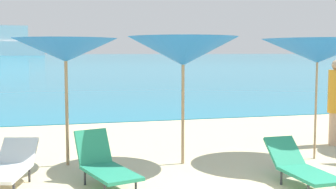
# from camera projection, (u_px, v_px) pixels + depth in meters

# --- Properties ---
(ground_plane) EXTENTS (50.00, 100.00, 0.30)m
(ground_plane) POSITION_uv_depth(u_px,v_px,m) (131.00, 121.00, 14.45)
(ground_plane) COLOR beige
(ocean_water) EXTENTS (650.00, 440.00, 0.02)m
(ocean_water) POSITION_uv_depth(u_px,v_px,m) (50.00, 56.00, 224.89)
(ocean_water) COLOR teal
(ocean_water) RESTS_ON ground_plane
(umbrella_1) EXTENTS (2.02, 2.02, 2.28)m
(umbrella_1) POSITION_uv_depth(u_px,v_px,m) (66.00, 50.00, 8.07)
(umbrella_1) COLOR #9E7F59
(umbrella_1) RESTS_ON ground_plane
(umbrella_2) EXTENTS (2.02, 2.02, 2.32)m
(umbrella_2) POSITION_uv_depth(u_px,v_px,m) (183.00, 51.00, 8.18)
(umbrella_2) COLOR #9E7F59
(umbrella_2) RESTS_ON ground_plane
(umbrella_3) EXTENTS (2.11, 2.11, 2.29)m
(umbrella_3) POSITION_uv_depth(u_px,v_px,m) (318.00, 51.00, 8.57)
(umbrella_3) COLOR #9E7F59
(umbrella_3) RESTS_ON ground_plane
(lounge_chair_1) EXTENTS (0.91, 1.50, 0.79)m
(lounge_chair_1) POSITION_uv_depth(u_px,v_px,m) (105.00, 164.00, 6.94)
(lounge_chair_1) COLOR #268C66
(lounge_chair_1) RESTS_ON ground_plane
(lounge_chair_3) EXTENTS (0.57, 1.51, 0.65)m
(lounge_chair_3) POSITION_uv_depth(u_px,v_px,m) (301.00, 167.00, 6.92)
(lounge_chair_3) COLOR #268C66
(lounge_chair_3) RESTS_ON ground_plane
(lounge_chair_4) EXTENTS (0.93, 1.59, 0.62)m
(lounge_chair_4) POSITION_uv_depth(u_px,v_px,m) (8.00, 166.00, 6.94)
(lounge_chair_4) COLOR white
(lounge_chair_4) RESTS_ON ground_plane
(beachgoer_1) EXTENTS (0.36, 0.36, 1.88)m
(beachgoer_1) POSITION_uv_depth(u_px,v_px,m) (336.00, 100.00, 9.94)
(beachgoer_1) COLOR #DBAA84
(beachgoer_1) RESTS_ON ground_plane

